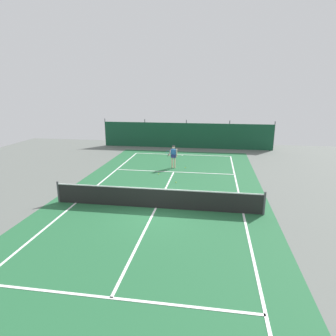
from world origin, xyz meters
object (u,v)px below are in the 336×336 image
tennis_player (173,155)px  tennis_ball_near_player (185,167)px  tennis_ball_by_sideline (176,182)px  tennis_net (156,198)px  tennis_ball_midcourt (159,174)px

tennis_player → tennis_ball_near_player: (0.86, 0.13, -0.93)m
tennis_player → tennis_ball_by_sideline: size_ratio=24.85×
tennis_net → tennis_ball_near_player: bearing=84.9°
tennis_ball_midcourt → tennis_net: bearing=-80.6°
tennis_net → tennis_ball_midcourt: tennis_net is taller
tennis_player → tennis_ball_by_sideline: bearing=109.7°
tennis_player → tennis_ball_by_sideline: 3.59m
tennis_net → tennis_ball_midcourt: 5.80m
tennis_ball_near_player → tennis_net: bearing=-95.1°
tennis_ball_near_player → tennis_ball_by_sideline: 3.55m
tennis_player → tennis_ball_midcourt: size_ratio=24.85×
tennis_ball_near_player → tennis_ball_midcourt: 2.49m
tennis_net → tennis_ball_near_player: size_ratio=153.33×
tennis_net → tennis_ball_midcourt: size_ratio=153.33×
tennis_ball_midcourt → tennis_player: bearing=66.7°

